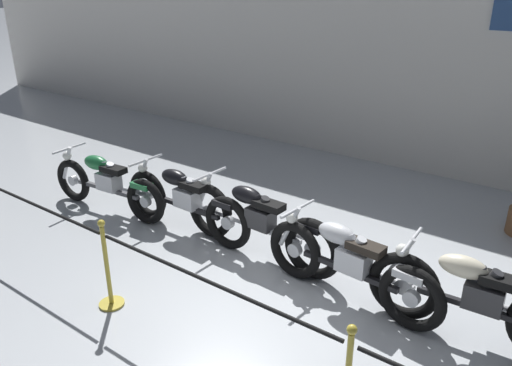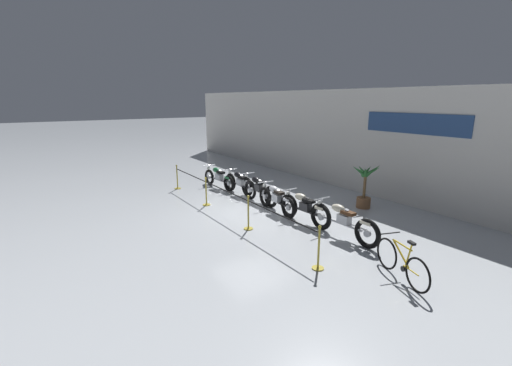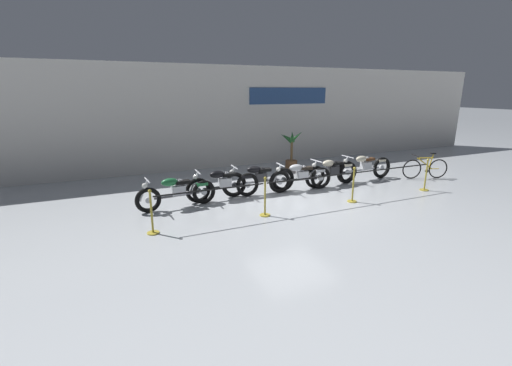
{
  "view_description": "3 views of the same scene",
  "coord_description": "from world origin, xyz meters",
  "px_view_note": "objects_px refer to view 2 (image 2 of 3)",
  "views": [
    {
      "loc": [
        2.59,
        -3.87,
        3.37
      ],
      "look_at": [
        -0.86,
        0.84,
        0.97
      ],
      "focal_mm": 35.0,
      "sensor_mm": 36.0,
      "label": 1
    },
    {
      "loc": [
        9.54,
        -6.25,
        3.78
      ],
      "look_at": [
        -0.75,
        0.63,
        0.74
      ],
      "focal_mm": 24.0,
      "sensor_mm": 36.0,
      "label": 2
    },
    {
      "loc": [
        -5.1,
        -8.74,
        3.18
      ],
      "look_at": [
        -1.14,
        0.17,
        0.54
      ],
      "focal_mm": 24.0,
      "sensor_mm": 36.0,
      "label": 3
    }
  ],
  "objects_px": {
    "motorcycle_cream_4": "(304,208)",
    "bicycle": "(401,263)",
    "stanchion_far_right": "(318,254)",
    "motorcycle_cream_5": "(342,221)",
    "stanchion_mid_right": "(248,218)",
    "motorcycle_black_1": "(240,183)",
    "motorcycle_silver_3": "(276,199)",
    "motorcycle_black_2": "(258,189)",
    "motorcycle_green_0": "(219,178)",
    "stanchion_mid_left": "(206,196)",
    "stanchion_far_left": "(208,187)",
    "potted_palm_left_of_row": "(365,187)"
  },
  "relations": [
    {
      "from": "motorcycle_green_0",
      "to": "stanchion_mid_right",
      "type": "height_order",
      "value": "stanchion_mid_right"
    },
    {
      "from": "stanchion_mid_left",
      "to": "motorcycle_green_0",
      "type": "bearing_deg",
      "value": 141.98
    },
    {
      "from": "motorcycle_black_1",
      "to": "motorcycle_silver_3",
      "type": "distance_m",
      "value": 2.61
    },
    {
      "from": "stanchion_far_right",
      "to": "potted_palm_left_of_row",
      "type": "bearing_deg",
      "value": 118.09
    },
    {
      "from": "motorcycle_cream_4",
      "to": "stanchion_far_right",
      "type": "bearing_deg",
      "value": -35.32
    },
    {
      "from": "motorcycle_green_0",
      "to": "motorcycle_cream_4",
      "type": "relative_size",
      "value": 1.04
    },
    {
      "from": "motorcycle_black_2",
      "to": "stanchion_far_right",
      "type": "distance_m",
      "value": 5.48
    },
    {
      "from": "bicycle",
      "to": "stanchion_mid_right",
      "type": "bearing_deg",
      "value": -165.09
    },
    {
      "from": "motorcycle_cream_4",
      "to": "motorcycle_cream_5",
      "type": "height_order",
      "value": "motorcycle_cream_5"
    },
    {
      "from": "stanchion_far_right",
      "to": "stanchion_far_left",
      "type": "bearing_deg",
      "value": -180.0
    },
    {
      "from": "motorcycle_cream_4",
      "to": "motorcycle_silver_3",
      "type": "bearing_deg",
      "value": -175.39
    },
    {
      "from": "motorcycle_cream_4",
      "to": "stanchion_mid_left",
      "type": "height_order",
      "value": "stanchion_mid_left"
    },
    {
      "from": "motorcycle_black_2",
      "to": "motorcycle_cream_4",
      "type": "relative_size",
      "value": 1.12
    },
    {
      "from": "motorcycle_green_0",
      "to": "motorcycle_silver_3",
      "type": "height_order",
      "value": "motorcycle_silver_3"
    },
    {
      "from": "motorcycle_black_1",
      "to": "motorcycle_cream_5",
      "type": "distance_m",
      "value": 5.41
    },
    {
      "from": "motorcycle_black_1",
      "to": "bicycle",
      "type": "distance_m",
      "value": 7.73
    },
    {
      "from": "motorcycle_cream_4",
      "to": "motorcycle_black_1",
      "type": "bearing_deg",
      "value": 179.56
    },
    {
      "from": "motorcycle_black_1",
      "to": "stanchion_mid_left",
      "type": "xyz_separation_m",
      "value": [
        0.55,
        -1.77,
        -0.11
      ]
    },
    {
      "from": "motorcycle_cream_5",
      "to": "stanchion_far_right",
      "type": "distance_m",
      "value": 2.07
    },
    {
      "from": "motorcycle_silver_3",
      "to": "stanchion_far_left",
      "type": "distance_m",
      "value": 2.53
    },
    {
      "from": "stanchion_mid_right",
      "to": "stanchion_far_right",
      "type": "relative_size",
      "value": 1.0
    },
    {
      "from": "motorcycle_cream_5",
      "to": "stanchion_far_left",
      "type": "distance_m",
      "value": 5.07
    },
    {
      "from": "bicycle",
      "to": "stanchion_mid_left",
      "type": "relative_size",
      "value": 1.57
    },
    {
      "from": "motorcycle_black_2",
      "to": "bicycle",
      "type": "xyz_separation_m",
      "value": [
        6.49,
        -0.69,
        -0.09
      ]
    },
    {
      "from": "motorcycle_silver_3",
      "to": "potted_palm_left_of_row",
      "type": "relative_size",
      "value": 1.36
    },
    {
      "from": "potted_palm_left_of_row",
      "to": "motorcycle_silver_3",
      "type": "bearing_deg",
      "value": -114.37
    },
    {
      "from": "bicycle",
      "to": "stanchion_mid_right",
      "type": "xyz_separation_m",
      "value": [
        -4.3,
        -1.14,
        -0.03
      ]
    },
    {
      "from": "stanchion_mid_right",
      "to": "stanchion_far_right",
      "type": "bearing_deg",
      "value": 0.0
    },
    {
      "from": "stanchion_mid_left",
      "to": "stanchion_far_right",
      "type": "xyz_separation_m",
      "value": [
        5.83,
        0.0,
        0.0
      ]
    },
    {
      "from": "motorcycle_black_1",
      "to": "motorcycle_cream_5",
      "type": "relative_size",
      "value": 0.93
    },
    {
      "from": "motorcycle_black_1",
      "to": "motorcycle_silver_3",
      "type": "relative_size",
      "value": 1.04
    },
    {
      "from": "motorcycle_silver_3",
      "to": "motorcycle_cream_5",
      "type": "relative_size",
      "value": 0.9
    },
    {
      "from": "motorcycle_cream_4",
      "to": "motorcycle_green_0",
      "type": "bearing_deg",
      "value": -177.97
    },
    {
      "from": "motorcycle_black_1",
      "to": "stanchion_far_right",
      "type": "xyz_separation_m",
      "value": [
        6.38,
        -1.77,
        -0.11
      ]
    },
    {
      "from": "stanchion_far_right",
      "to": "motorcycle_green_0",
      "type": "bearing_deg",
      "value": 168.77
    },
    {
      "from": "stanchion_far_left",
      "to": "stanchion_mid_left",
      "type": "height_order",
      "value": "same"
    },
    {
      "from": "motorcycle_black_1",
      "to": "motorcycle_black_2",
      "type": "distance_m",
      "value": 1.22
    },
    {
      "from": "stanchion_mid_right",
      "to": "motorcycle_black_1",
      "type": "bearing_deg",
      "value": 152.55
    },
    {
      "from": "stanchion_far_left",
      "to": "motorcycle_black_2",
      "type": "bearing_deg",
      "value": 74.09
    },
    {
      "from": "motorcycle_green_0",
      "to": "stanchion_mid_left",
      "type": "bearing_deg",
      "value": -38.02
    },
    {
      "from": "motorcycle_cream_4",
      "to": "bicycle",
      "type": "distance_m",
      "value": 3.83
    },
    {
      "from": "bicycle",
      "to": "stanchion_mid_right",
      "type": "relative_size",
      "value": 1.57
    },
    {
      "from": "motorcycle_black_1",
      "to": "stanchion_mid_left",
      "type": "height_order",
      "value": "stanchion_mid_left"
    },
    {
      "from": "stanchion_far_left",
      "to": "motorcycle_silver_3",
      "type": "bearing_deg",
      "value": 40.43
    },
    {
      "from": "motorcycle_cream_4",
      "to": "stanchion_far_left",
      "type": "relative_size",
      "value": 0.25
    },
    {
      "from": "motorcycle_black_2",
      "to": "motorcycle_cream_4",
      "type": "bearing_deg",
      "value": -2.06
    },
    {
      "from": "motorcycle_cream_4",
      "to": "stanchion_far_left",
      "type": "height_order",
      "value": "stanchion_far_left"
    },
    {
      "from": "bicycle",
      "to": "stanchion_far_right",
      "type": "height_order",
      "value": "stanchion_far_right"
    },
    {
      "from": "motorcycle_black_2",
      "to": "potted_palm_left_of_row",
      "type": "height_order",
      "value": "potted_palm_left_of_row"
    },
    {
      "from": "motorcycle_cream_5",
      "to": "potted_palm_left_of_row",
      "type": "distance_m",
      "value": 3.13
    }
  ]
}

